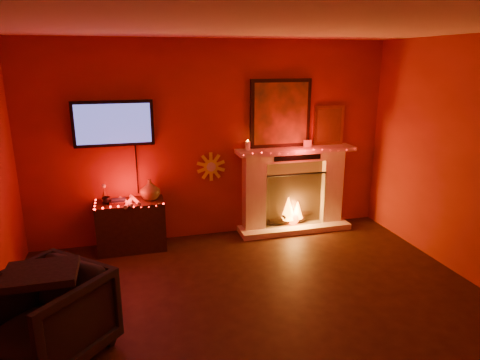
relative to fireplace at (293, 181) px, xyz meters
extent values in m
plane|color=black|center=(-1.14, -2.39, -0.72)|extent=(5.00, 5.00, 0.00)
plane|color=silver|center=(-1.14, -2.39, 1.98)|extent=(5.00, 5.00, 0.00)
plane|color=maroon|center=(-1.14, 0.11, 0.63)|extent=(5.00, 0.00, 5.00)
cube|color=silver|center=(0.01, -0.09, -0.68)|extent=(1.65, 0.40, 0.08)
cube|color=silver|center=(-0.59, 0.00, -0.17)|extent=(0.30, 0.22, 0.95)
cube|color=silver|center=(0.61, 0.00, -0.17)|extent=(0.30, 0.22, 0.95)
cube|color=silver|center=(0.01, 0.00, 0.38)|extent=(1.50, 0.22, 0.14)
cube|color=silver|center=(0.01, -0.06, 0.48)|extent=(1.72, 0.34, 0.06)
cube|color=#82624C|center=(0.01, 0.06, -0.17)|extent=(0.90, 0.10, 0.95)
cube|color=black|center=(0.01, -0.12, -0.25)|extent=(0.90, 0.02, 0.78)
cylinder|color=black|center=(-0.09, -0.03, -0.58)|extent=(0.55, 0.09, 0.09)
cylinder|color=black|center=(0.09, -0.01, -0.52)|extent=(0.51, 0.18, 0.08)
cone|color=orange|center=(-0.07, -0.03, -0.39)|extent=(0.20, 0.20, 0.34)
cone|color=orange|center=(0.08, -0.02, -0.43)|extent=(0.16, 0.16, 0.26)
sphere|color=#FF3F07|center=(0.01, -0.03, -0.56)|extent=(0.18, 0.18, 0.18)
cube|color=black|center=(-0.19, 0.08, 0.98)|extent=(0.88, 0.05, 0.95)
cube|color=#C85D1A|center=(-0.19, 0.05, 0.98)|extent=(0.78, 0.01, 0.85)
cube|color=#A87931|center=(0.56, 0.08, 0.79)|extent=(0.46, 0.04, 0.56)
cube|color=#B27E29|center=(0.56, 0.06, 0.79)|extent=(0.38, 0.01, 0.48)
cylinder|color=#F9E7CF|center=(-0.69, -0.01, 0.57)|extent=(0.07, 0.07, 0.12)
cube|color=beige|center=(0.19, -0.03, 0.56)|extent=(0.12, 0.01, 0.10)
cube|color=black|center=(-2.44, 0.07, 0.93)|extent=(1.00, 0.06, 0.58)
cube|color=#4850BA|center=(-2.44, 0.03, 0.93)|extent=(0.92, 0.01, 0.50)
cylinder|color=black|center=(-2.19, 0.08, 0.31)|extent=(0.02, 0.02, 0.66)
cylinder|color=yellow|center=(-1.19, 0.09, 0.28)|extent=(0.20, 0.03, 0.20)
cylinder|color=beige|center=(-1.19, 0.08, 0.28)|extent=(0.13, 0.01, 0.13)
cube|color=black|center=(-2.32, -0.13, -0.39)|extent=(0.87, 0.43, 0.66)
imported|color=brown|center=(-2.05, -0.10, 0.07)|extent=(0.26, 0.26, 0.27)
imported|color=black|center=(-2.60, -0.14, -0.02)|extent=(0.11, 0.11, 0.09)
cylinder|color=beige|center=(-2.36, -0.19, -0.04)|extent=(0.19, 0.37, 0.05)
cylinder|color=beige|center=(-2.32, -0.23, -0.04)|extent=(0.14, 0.38, 0.05)
cylinder|color=beige|center=(-2.25, -0.15, -0.04)|extent=(0.14, 0.38, 0.05)
cube|color=#5A1D19|center=(-2.46, -0.17, -0.05)|extent=(0.20, 0.14, 0.03)
cube|color=#1B2B3F|center=(-2.45, -0.16, -0.02)|extent=(0.17, 0.12, 0.02)
imported|color=black|center=(-3.03, -2.16, -0.34)|extent=(1.18, 1.18, 0.77)
camera|label=1|loc=(-2.31, -5.56, 1.70)|focal=32.00mm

